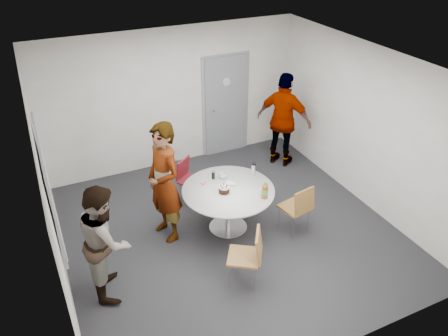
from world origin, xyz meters
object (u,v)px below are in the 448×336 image
door (226,106)px  chair_near_right (299,206)px  chair_far (188,176)px  person_main (164,183)px  whiteboard (49,185)px  person_left (106,240)px  chair_near_left (250,252)px  person_right (284,120)px  table (229,195)px

door → chair_near_right: size_ratio=2.50×
chair_far → person_main: person_main is taller
whiteboard → person_left: size_ratio=1.17×
person_main → door: bearing=123.1°
door → person_main: 2.94m
person_left → chair_far: bearing=-37.9°
chair_near_left → door: bearing=12.7°
door → person_right: 1.25m
person_main → chair_near_left: bearing=11.5°
chair_near_left → person_main: bearing=58.2°
table → chair_near_right: table is taller
chair_near_left → person_right: person_right is taller
table → person_left: size_ratio=0.88×
chair_near_right → person_main: person_main is taller
table → chair_far: 1.09m
person_left → table: bearing=-66.2°
person_left → person_right: bearing=-53.1°
chair_far → whiteboard: bearing=-14.7°
chair_near_right → person_main: (-1.88, 0.81, 0.45)m
person_main → person_right: size_ratio=1.02×
whiteboard → chair_near_right: size_ratio=2.24×
chair_near_right → person_right: 2.25m
door → chair_near_right: (-0.13, -2.96, -0.51)m
chair_near_left → person_left: (-1.73, 0.72, 0.28)m
chair_near_left → chair_near_right: 1.35m
chair_near_left → table: bearing=20.5°
chair_far → person_right: 2.24m
door → person_main: (-2.01, -2.14, -0.06)m
whiteboard → table: 2.63m
table → person_main: size_ratio=0.74×
whiteboard → chair_near_right: whiteboard is taller
chair_near_left → person_left: bearing=100.4°
chair_far → chair_near_right: bearing=90.4°
person_main → chair_far: bearing=126.1°
chair_near_right → chair_far: (-1.22, 1.59, -0.04)m
person_main → person_left: person_main is taller
whiteboard → person_right: (4.36, 1.33, -0.51)m
door → whiteboard: bearing=-147.3°
chair_near_left → chair_far: 2.23m
chair_far → person_left: size_ratio=0.49×
chair_far → door: bearing=-172.0°
chair_near_right → table: bearing=138.6°
whiteboard → chair_near_left: 2.75m
chair_near_left → chair_near_right: (1.19, 0.64, -0.02)m
chair_near_right → person_main: 2.09m
chair_far → person_main: (-0.65, -0.78, 0.49)m
whiteboard → table: size_ratio=1.33×
chair_far → person_right: person_right is taller
door → person_right: bearing=-50.2°
chair_near_left → person_left: person_left is taller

